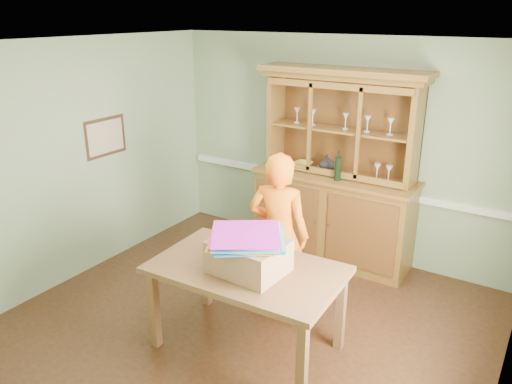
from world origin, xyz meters
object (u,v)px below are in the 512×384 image
Objects in this scene: cardboard_box at (249,256)px; china_hutch at (335,196)px; dining_table at (247,277)px; person at (279,235)px.

china_hutch is at bearing 93.83° from cardboard_box.
china_hutch reaches higher than dining_table.
cardboard_box reaches higher than dining_table.
china_hutch reaches higher than person.
china_hutch reaches higher than cardboard_box.
person is at bearing -89.46° from china_hutch.
person is (-0.13, 0.74, -0.12)m from cardboard_box.
person reaches higher than dining_table.
cardboard_box is at bearing 87.53° from person.
cardboard_box is (0.05, -0.05, 0.24)m from dining_table.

